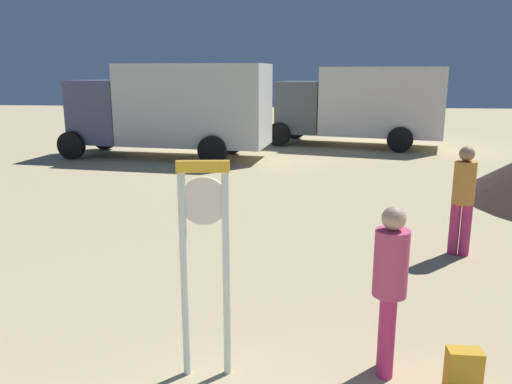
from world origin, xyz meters
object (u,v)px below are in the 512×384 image
at_px(box_truck_far, 364,103).
at_px(backpack, 463,370).
at_px(standing_clock, 205,245).
at_px(box_truck_near, 174,107).
at_px(person_near_clock, 390,283).
at_px(person_distant, 463,195).

bearing_deg(box_truck_far, backpack, -92.49).
height_order(standing_clock, backpack, standing_clock).
xyz_separation_m(standing_clock, box_truck_near, (-3.48, 12.34, 0.38)).
distance_m(backpack, box_truck_far, 15.82).
bearing_deg(box_truck_near, box_truck_far, 27.24).
xyz_separation_m(person_near_clock, backpack, (0.66, -0.22, -0.72)).
distance_m(person_near_clock, person_distant, 3.78).
bearing_deg(box_truck_far, person_near_clock, -94.95).
xyz_separation_m(person_near_clock, box_truck_near, (-5.17, 12.16, 0.74)).
bearing_deg(person_near_clock, backpack, -18.88).
height_order(person_near_clock, person_distant, person_distant).
distance_m(person_near_clock, backpack, 1.00).
height_order(standing_clock, box_truck_near, box_truck_near).
bearing_deg(box_truck_near, person_distant, -52.18).
bearing_deg(person_near_clock, box_truck_far, 85.05).
xyz_separation_m(standing_clock, box_truck_far, (3.03, 15.69, 0.33)).
height_order(backpack, box_truck_far, box_truck_far).
relative_size(backpack, box_truck_near, 0.06).
relative_size(standing_clock, person_distant, 1.20).
bearing_deg(standing_clock, backpack, -1.04).
relative_size(standing_clock, box_truck_near, 0.30).
xyz_separation_m(standing_clock, backpack, (2.34, -0.04, -1.09)).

